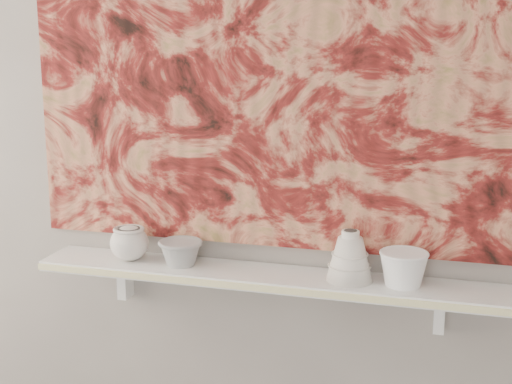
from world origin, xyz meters
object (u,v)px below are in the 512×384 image
(shelf, at_px, (267,278))
(bowl_grey, at_px, (181,252))
(cup_cream, at_px, (129,243))
(painting, at_px, (275,59))
(bowl_white, at_px, (403,268))
(bell_vessel, at_px, (350,255))

(shelf, height_order, bowl_grey, bowl_grey)
(shelf, height_order, cup_cream, cup_cream)
(painting, bearing_deg, bowl_white, -11.72)
(painting, height_order, bowl_grey, painting)
(cup_cream, bearing_deg, painting, 10.41)
(bowl_grey, xyz_separation_m, cup_cream, (-0.17, 0.00, 0.02))
(shelf, xyz_separation_m, bowl_white, (0.39, 0.00, 0.06))
(painting, bearing_deg, shelf, -90.00)
(bowl_grey, height_order, bell_vessel, bell_vessel)
(bowl_grey, distance_m, bell_vessel, 0.51)
(shelf, distance_m, bowl_white, 0.39)
(painting, distance_m, bell_vessel, 0.59)
(cup_cream, distance_m, bell_vessel, 0.68)
(bell_vessel, bearing_deg, shelf, 180.00)
(painting, height_order, bowl_white, painting)
(bowl_grey, distance_m, bowl_white, 0.66)
(shelf, xyz_separation_m, bowl_grey, (-0.27, 0.00, 0.05))
(bell_vessel, bearing_deg, bowl_grey, 180.00)
(bell_vessel, bearing_deg, cup_cream, 180.00)
(painting, xyz_separation_m, bell_vessel, (0.24, -0.08, -0.54))
(shelf, distance_m, bowl_grey, 0.28)
(shelf, height_order, bell_vessel, bell_vessel)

